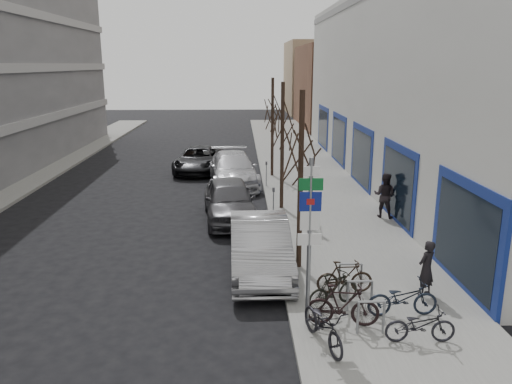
{
  "coord_description": "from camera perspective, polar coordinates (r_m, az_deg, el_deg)",
  "views": [
    {
      "loc": [
        0.83,
        -10.79,
        6.2
      ],
      "look_at": [
        1.35,
        5.54,
        2.0
      ],
      "focal_mm": 35.0,
      "sensor_mm": 36.0,
      "label": 1
    }
  ],
  "objects": [
    {
      "name": "bike_near_right",
      "position": [
        12.25,
        9.88,
        -12.59
      ],
      "size": [
        1.81,
        0.76,
        1.06
      ],
      "primitive_type": "imported",
      "rotation": [
        0.0,
        0.0,
        1.43
      ],
      "color": "black",
      "rests_on": "sidewalk_east"
    },
    {
      "name": "bike_rack",
      "position": [
        13.01,
        11.78,
        -11.12
      ],
      "size": [
        0.66,
        2.26,
        0.83
      ],
      "color": "gray",
      "rests_on": "sidewalk_east"
    },
    {
      "name": "bike_mid_inner",
      "position": [
        13.11,
        8.85,
        -10.93
      ],
      "size": [
        1.62,
        1.14,
        0.96
      ],
      "primitive_type": "imported",
      "rotation": [
        0.0,
        0.0,
        2.04
      ],
      "color": "black",
      "rests_on": "sidewalk_east"
    },
    {
      "name": "bike_mid_curb",
      "position": [
        13.02,
        16.42,
        -11.26
      ],
      "size": [
        1.77,
        0.59,
        1.07
      ],
      "primitive_type": "imported",
      "rotation": [
        0.0,
        0.0,
        1.6
      ],
      "color": "black",
      "rests_on": "sidewalk_east"
    },
    {
      "name": "tree_far",
      "position": [
        27.42,
        1.91,
        10.02
      ],
      "size": [
        1.8,
        1.8,
        5.5
      ],
      "color": "black",
      "rests_on": "ground"
    },
    {
      "name": "sidewalk_east",
      "position": [
        21.98,
        7.86,
        -1.9
      ],
      "size": [
        5.0,
        70.0,
        0.15
      ],
      "primitive_type": "cube",
      "color": "slate",
      "rests_on": "ground"
    },
    {
      "name": "bike_far_inner",
      "position": [
        13.89,
        10.1,
        -9.5
      ],
      "size": [
        1.57,
        0.54,
        0.94
      ],
      "primitive_type": "imported",
      "rotation": [
        0.0,
        0.0,
        1.62
      ],
      "color": "black",
      "rests_on": "sidewalk_east"
    },
    {
      "name": "meter_mid",
      "position": [
        20.04,
        2.01,
        -0.88
      ],
      "size": [
        0.1,
        0.08,
        1.27
      ],
      "color": "gray",
      "rests_on": "sidewalk_east"
    },
    {
      "name": "lane_car",
      "position": [
        29.75,
        -6.58,
        3.72
      ],
      "size": [
        2.88,
        5.45,
        1.46
      ],
      "primitive_type": "imported",
      "rotation": [
        0.0,
        0.0,
        -0.09
      ],
      "color": "black",
      "rests_on": "ground"
    },
    {
      "name": "tan_building_far",
      "position": [
        67.02,
        9.3,
        12.78
      ],
      "size": [
        13.0,
        12.0,
        9.0
      ],
      "primitive_type": "cube",
      "color": "#937A5B",
      "rests_on": "ground"
    },
    {
      "name": "parked_car_back",
      "position": [
        26.23,
        -2.61,
        2.61
      ],
      "size": [
        2.94,
        6.0,
        1.68
      ],
      "primitive_type": "imported",
      "rotation": [
        0.0,
        0.0,
        0.1
      ],
      "color": "#B8B8BE",
      "rests_on": "ground"
    },
    {
      "name": "pedestrian_near",
      "position": [
        14.18,
        18.89,
        -8.25
      ],
      "size": [
        0.67,
        0.63,
        1.54
      ],
      "primitive_type": "imported",
      "rotation": [
        0.0,
        0.0,
        3.76
      ],
      "color": "black",
      "rests_on": "sidewalk_east"
    },
    {
      "name": "ground",
      "position": [
        12.47,
        -5.6,
        -15.48
      ],
      "size": [
        120.0,
        120.0,
        0.0
      ],
      "primitive_type": "plane",
      "color": "black",
      "rests_on": "ground"
    },
    {
      "name": "bike_far_curb",
      "position": [
        12.03,
        18.28,
        -13.95
      ],
      "size": [
        1.59,
        0.52,
        0.96
      ],
      "primitive_type": "imported",
      "rotation": [
        0.0,
        0.0,
        1.55
      ],
      "color": "black",
      "rests_on": "sidewalk_east"
    },
    {
      "name": "parked_car_mid",
      "position": [
        20.3,
        -3.04,
        -0.91
      ],
      "size": [
        2.48,
        5.12,
        1.68
      ],
      "primitive_type": "imported",
      "rotation": [
        0.0,
        0.0,
        0.1
      ],
      "color": "#47464B",
      "rests_on": "ground"
    },
    {
      "name": "bike_near_left",
      "position": [
        11.41,
        7.73,
        -14.5
      ],
      "size": [
        1.08,
        1.91,
        1.11
      ],
      "primitive_type": "imported",
      "rotation": [
        0.0,
        0.0,
        0.31
      ],
      "color": "black",
      "rests_on": "sidewalk_east"
    },
    {
      "name": "meter_back",
      "position": [
        25.38,
        1.19,
        2.4
      ],
      "size": [
        0.1,
        0.08,
        1.27
      ],
      "color": "gray",
      "rests_on": "sidewalk_east"
    },
    {
      "name": "tree_near",
      "position": [
        14.55,
        5.21,
        6.07
      ],
      "size": [
        1.8,
        1.8,
        5.5
      ],
      "color": "black",
      "rests_on": "ground"
    },
    {
      "name": "tree_mid",
      "position": [
        20.97,
        3.06,
        8.66
      ],
      "size": [
        1.8,
        1.8,
        5.5
      ],
      "color": "black",
      "rests_on": "ground"
    },
    {
      "name": "pedestrian_far",
      "position": [
        20.79,
        14.48,
        -0.32
      ],
      "size": [
        0.82,
        0.73,
        1.85
      ],
      "primitive_type": "imported",
      "rotation": [
        0.0,
        0.0,
        2.64
      ],
      "color": "black",
      "rests_on": "sidewalk_east"
    },
    {
      "name": "brick_building_far",
      "position": [
        52.27,
        11.88,
        11.71
      ],
      "size": [
        12.0,
        14.0,
        8.0
      ],
      "primitive_type": "cube",
      "color": "brown",
      "rests_on": "ground"
    },
    {
      "name": "highway_sign_pole",
      "position": [
        11.52,
        6.13,
        -4.64
      ],
      "size": [
        0.55,
        0.1,
        4.2
      ],
      "color": "gray",
      "rests_on": "ground"
    },
    {
      "name": "parked_car_front",
      "position": [
        15.26,
        0.43,
        -6.18
      ],
      "size": [
        1.88,
        5.09,
        1.66
      ],
      "primitive_type": "imported",
      "rotation": [
        0.0,
        0.0,
        0.02
      ],
      "color": "#A1A2A6",
      "rests_on": "ground"
    },
    {
      "name": "meter_front",
      "position": [
        14.82,
        3.43,
        -6.49
      ],
      "size": [
        0.1,
        0.08,
        1.27
      ],
      "color": "gray",
      "rests_on": "sidewalk_east"
    }
  ]
}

